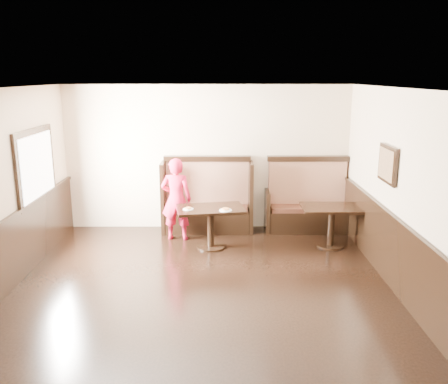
{
  "coord_description": "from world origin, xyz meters",
  "views": [
    {
      "loc": [
        0.29,
        -5.6,
        2.97
      ],
      "look_at": [
        0.32,
        2.35,
        1.0
      ],
      "focal_mm": 38.0,
      "sensor_mm": 36.0,
      "label": 1
    }
  ],
  "objects_px": {
    "table_main": "(211,217)",
    "booth_main": "(207,204)",
    "table_neighbor": "(332,217)",
    "booth_neighbor": "(307,206)",
    "child": "(176,199)"
  },
  "relations": [
    {
      "from": "table_main",
      "to": "table_neighbor",
      "type": "relative_size",
      "value": 1.19
    },
    {
      "from": "booth_neighbor",
      "to": "table_main",
      "type": "distance_m",
      "value": 2.12
    },
    {
      "from": "booth_neighbor",
      "to": "child",
      "type": "xyz_separation_m",
      "value": [
        -2.5,
        -0.53,
        0.28
      ]
    },
    {
      "from": "table_main",
      "to": "table_neighbor",
      "type": "xyz_separation_m",
      "value": [
        2.13,
        0.07,
        -0.02
      ]
    },
    {
      "from": "table_main",
      "to": "booth_main",
      "type": "bearing_deg",
      "value": 85.78
    },
    {
      "from": "booth_neighbor",
      "to": "child",
      "type": "bearing_deg",
      "value": -167.93
    },
    {
      "from": "child",
      "to": "booth_neighbor",
      "type": "bearing_deg",
      "value": -163.55
    },
    {
      "from": "booth_main",
      "to": "booth_neighbor",
      "type": "bearing_deg",
      "value": -0.05
    },
    {
      "from": "booth_neighbor",
      "to": "child",
      "type": "distance_m",
      "value": 2.57
    },
    {
      "from": "booth_neighbor",
      "to": "table_neighbor",
      "type": "xyz_separation_m",
      "value": [
        0.26,
        -0.92,
        0.06
      ]
    },
    {
      "from": "child",
      "to": "table_main",
      "type": "bearing_deg",
      "value": 148.47
    },
    {
      "from": "table_main",
      "to": "child",
      "type": "height_order",
      "value": "child"
    },
    {
      "from": "booth_neighbor",
      "to": "table_main",
      "type": "bearing_deg",
      "value": -151.95
    },
    {
      "from": "booth_main",
      "to": "table_main",
      "type": "height_order",
      "value": "booth_main"
    },
    {
      "from": "booth_main",
      "to": "child",
      "type": "height_order",
      "value": "child"
    }
  ]
}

